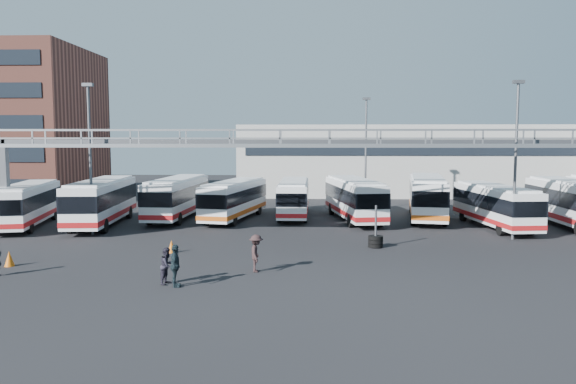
{
  "coord_description": "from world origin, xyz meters",
  "views": [
    {
      "loc": [
        -1.39,
        -29.4,
        6.56
      ],
      "look_at": [
        -2.57,
        6.0,
        3.15
      ],
      "focal_mm": 35.0,
      "sensor_mm": 36.0,
      "label": 1
    }
  ],
  "objects_px": {
    "light_pole_back": "(366,147)",
    "bus_3": "(234,198)",
    "bus_1": "(102,200)",
    "bus_8": "(573,202)",
    "bus_6": "(427,196)",
    "pedestrian_c": "(256,253)",
    "light_pole_mid": "(516,151)",
    "bus_2": "(177,196)",
    "pedestrian_d": "(175,266)",
    "light_pole_left": "(90,150)",
    "pedestrian_b": "(167,266)",
    "bus_4": "(294,197)",
    "cone_right": "(172,246)",
    "bus_5": "(354,198)",
    "bus_7": "(495,204)",
    "bus_0": "(27,203)",
    "cone_left": "(9,259)",
    "tire_stack": "(376,240)"
  },
  "relations": [
    {
      "from": "light_pole_back",
      "to": "bus_3",
      "type": "xyz_separation_m",
      "value": [
        -11.18,
        -6.76,
        -3.99
      ]
    },
    {
      "from": "bus_1",
      "to": "bus_8",
      "type": "height_order",
      "value": "bus_8"
    },
    {
      "from": "bus_6",
      "to": "bus_8",
      "type": "distance_m",
      "value": 10.54
    },
    {
      "from": "light_pole_back",
      "to": "pedestrian_c",
      "type": "relative_size",
      "value": 5.51
    },
    {
      "from": "light_pole_mid",
      "to": "bus_8",
      "type": "relative_size",
      "value": 0.89
    },
    {
      "from": "bus_2",
      "to": "pedestrian_d",
      "type": "distance_m",
      "value": 21.58
    },
    {
      "from": "light_pole_left",
      "to": "pedestrian_b",
      "type": "distance_m",
      "value": 16.02
    },
    {
      "from": "pedestrian_c",
      "to": "bus_8",
      "type": "bearing_deg",
      "value": -60.06
    },
    {
      "from": "light_pole_back",
      "to": "bus_8",
      "type": "bearing_deg",
      "value": -35.74
    },
    {
      "from": "bus_4",
      "to": "light_pole_left",
      "type": "bearing_deg",
      "value": -145.66
    },
    {
      "from": "bus_1",
      "to": "bus_3",
      "type": "xyz_separation_m",
      "value": [
        9.6,
        3.27,
        -0.17
      ]
    },
    {
      "from": "bus_3",
      "to": "cone_right",
      "type": "height_order",
      "value": "bus_3"
    },
    {
      "from": "bus_4",
      "to": "bus_5",
      "type": "xyz_separation_m",
      "value": [
        4.86,
        -1.82,
        0.14
      ]
    },
    {
      "from": "bus_7",
      "to": "pedestrian_d",
      "type": "relative_size",
      "value": 5.52
    },
    {
      "from": "bus_3",
      "to": "pedestrian_b",
      "type": "relative_size",
      "value": 6.39
    },
    {
      "from": "bus_0",
      "to": "bus_7",
      "type": "distance_m",
      "value": 34.5
    },
    {
      "from": "light_pole_left",
      "to": "pedestrian_c",
      "type": "bearing_deg",
      "value": -40.48
    },
    {
      "from": "light_pole_left",
      "to": "bus_3",
      "type": "relative_size",
      "value": 0.96
    },
    {
      "from": "light_pole_left",
      "to": "bus_8",
      "type": "xyz_separation_m",
      "value": [
        34.05,
        3.89,
        -3.8
      ]
    },
    {
      "from": "light_pole_back",
      "to": "bus_8",
      "type": "distance_m",
      "value": 17.72
    },
    {
      "from": "light_pole_left",
      "to": "light_pole_mid",
      "type": "bearing_deg",
      "value": -2.05
    },
    {
      "from": "light_pole_back",
      "to": "bus_0",
      "type": "xyz_separation_m",
      "value": [
        -26.11,
        -10.8,
        -3.97
      ]
    },
    {
      "from": "bus_8",
      "to": "pedestrian_c",
      "type": "bearing_deg",
      "value": -146.84
    },
    {
      "from": "cone_right",
      "to": "bus_8",
      "type": "bearing_deg",
      "value": 19.88
    },
    {
      "from": "light_pole_left",
      "to": "bus_2",
      "type": "distance_m",
      "value": 9.54
    },
    {
      "from": "bus_4",
      "to": "bus_5",
      "type": "bearing_deg",
      "value": -19.78
    },
    {
      "from": "light_pole_back",
      "to": "bus_1",
      "type": "bearing_deg",
      "value": -154.23
    },
    {
      "from": "light_pole_left",
      "to": "bus_0",
      "type": "relative_size",
      "value": 0.95
    },
    {
      "from": "light_pole_back",
      "to": "bus_4",
      "type": "height_order",
      "value": "light_pole_back"
    },
    {
      "from": "light_pole_mid",
      "to": "pedestrian_d",
      "type": "distance_m",
      "value": 23.28
    },
    {
      "from": "bus_0",
      "to": "light_pole_left",
      "type": "bearing_deg",
      "value": -38.81
    },
    {
      "from": "light_pole_back",
      "to": "pedestrian_b",
      "type": "distance_m",
      "value": 29.6
    },
    {
      "from": "pedestrian_b",
      "to": "cone_left",
      "type": "height_order",
      "value": "pedestrian_b"
    },
    {
      "from": "pedestrian_c",
      "to": "bus_0",
      "type": "bearing_deg",
      "value": 50.25
    },
    {
      "from": "bus_4",
      "to": "bus_8",
      "type": "distance_m",
      "value": 21.12
    },
    {
      "from": "cone_left",
      "to": "bus_5",
      "type": "bearing_deg",
      "value": 41.32
    },
    {
      "from": "bus_8",
      "to": "bus_5",
      "type": "bearing_deg",
      "value": 168.28
    },
    {
      "from": "pedestrian_d",
      "to": "bus_7",
      "type": "bearing_deg",
      "value": -59.14
    },
    {
      "from": "light_pole_left",
      "to": "bus_4",
      "type": "xyz_separation_m",
      "value": [
        13.55,
        8.98,
        -4.03
      ]
    },
    {
      "from": "bus_1",
      "to": "pedestrian_b",
      "type": "xyz_separation_m",
      "value": [
        9.13,
        -16.73,
        -1.07
      ]
    },
    {
      "from": "bus_7",
      "to": "bus_8",
      "type": "relative_size",
      "value": 0.92
    },
    {
      "from": "bus_5",
      "to": "cone_right",
      "type": "height_order",
      "value": "bus_5"
    },
    {
      "from": "light_pole_mid",
      "to": "cone_right",
      "type": "distance_m",
      "value": 22.35
    },
    {
      "from": "light_pole_mid",
      "to": "bus_4",
      "type": "relative_size",
      "value": 1.01
    },
    {
      "from": "light_pole_mid",
      "to": "bus_3",
      "type": "bearing_deg",
      "value": 156.75
    },
    {
      "from": "bus_5",
      "to": "pedestrian_c",
      "type": "relative_size",
      "value": 6.04
    },
    {
      "from": "light_pole_back",
      "to": "tire_stack",
      "type": "distance_m",
      "value": 18.77
    },
    {
      "from": "light_pole_left",
      "to": "bus_2",
      "type": "height_order",
      "value": "light_pole_left"
    },
    {
      "from": "bus_8",
      "to": "pedestrian_c",
      "type": "xyz_separation_m",
      "value": [
        -21.89,
        -14.26,
        -1.0
      ]
    },
    {
      "from": "light_pole_back",
      "to": "pedestrian_c",
      "type": "bearing_deg",
      "value": -107.85
    }
  ]
}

